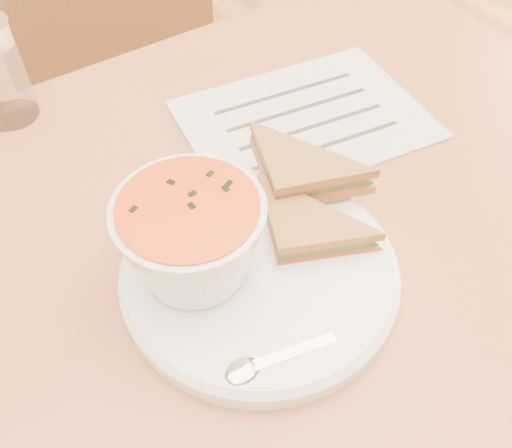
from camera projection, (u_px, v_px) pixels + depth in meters
dining_table at (242, 400)px, 0.84m from camera, size 1.00×0.70×0.75m
chair_far at (144, 146)px, 1.09m from camera, size 0.48×0.48×0.90m
plate at (259, 273)px, 0.51m from camera, size 0.31×0.31×0.02m
soup_bowl at (192, 242)px, 0.47m from camera, size 0.14×0.14×0.09m
sandwich_half_a at (278, 260)px, 0.50m from camera, size 0.13×0.13×0.03m
sandwich_half_b at (276, 201)px, 0.52m from camera, size 0.13×0.13×0.03m
spoon at (296, 352)px, 0.45m from camera, size 0.16×0.06×0.01m
paper_menu at (305, 119)px, 0.67m from camera, size 0.30×0.24×0.00m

